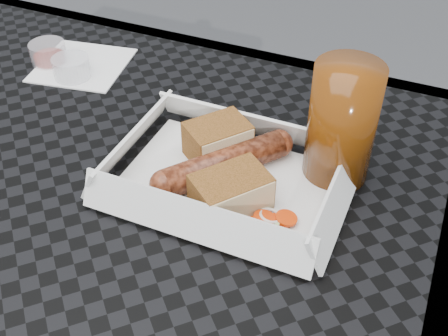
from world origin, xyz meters
name	(u,v)px	position (x,y,z in m)	size (l,w,h in m)	color
patio_table	(58,259)	(0.00, 0.00, 0.67)	(0.80, 0.80, 0.74)	black
food_tray	(228,182)	(0.16, 0.11, 0.75)	(0.22, 0.15, 0.00)	white
bratwurst	(224,163)	(0.15, 0.12, 0.76)	(0.12, 0.14, 0.03)	brown
bread_near	(218,140)	(0.13, 0.15, 0.77)	(0.07, 0.05, 0.04)	brown
bread_far	(231,192)	(0.17, 0.08, 0.77)	(0.07, 0.05, 0.04)	brown
veg_garnish	(270,226)	(0.22, 0.07, 0.75)	(0.03, 0.03, 0.00)	red
napkin	(83,65)	(-0.13, 0.26, 0.75)	(0.12, 0.12, 0.00)	white
condiment_cup_sauce	(48,53)	(-0.18, 0.25, 0.76)	(0.05, 0.05, 0.03)	maroon
condiment_cup_empty	(72,68)	(-0.12, 0.23, 0.76)	(0.05, 0.05, 0.03)	silver
drink_glass	(342,124)	(0.26, 0.17, 0.81)	(0.07, 0.07, 0.13)	#5B2907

